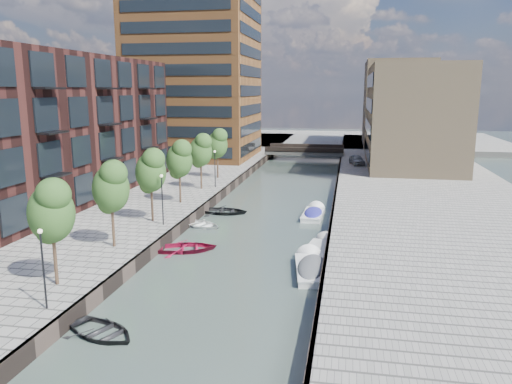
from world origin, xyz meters
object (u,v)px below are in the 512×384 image
(tree_1, at_px, (51,209))
(sloop_2, at_px, (187,251))
(tree_3, at_px, (151,170))
(tree_6, at_px, (217,143))
(tree_5, at_px, (201,150))
(sloop_4, at_px, (224,213))
(motorboat_3, at_px, (314,214))
(sloop_3, at_px, (201,227))
(tree_4, at_px, (179,158))
(car, at_px, (357,160))
(tree_2, at_px, (111,186))
(bridge, at_px, (305,151))
(motorboat_2, at_px, (320,250))
(motorboat_4, at_px, (311,268))
(sloop_1, at_px, (102,335))

(tree_1, relative_size, sloop_2, 1.32)
(tree_3, distance_m, tree_6, 21.00)
(tree_5, height_order, sloop_4, tree_5)
(tree_1, bearing_deg, motorboat_3, 59.80)
(sloop_2, relative_size, sloop_3, 1.13)
(tree_3, height_order, motorboat_3, tree_3)
(tree_6, distance_m, sloop_2, 26.07)
(tree_3, bearing_deg, sloop_2, -44.13)
(tree_4, distance_m, sloop_4, 6.80)
(tree_6, height_order, car, tree_6)
(tree_2, height_order, car, tree_2)
(bridge, xyz_separation_m, tree_3, (-8.50, -47.00, 3.92))
(sloop_3, relative_size, motorboat_2, 0.73)
(motorboat_4, bearing_deg, sloop_3, 138.59)
(sloop_1, xyz_separation_m, sloop_2, (-0.08, 13.13, 0.00))
(bridge, relative_size, sloop_1, 3.24)
(tree_2, xyz_separation_m, sloop_1, (4.37, -10.29, -5.31))
(motorboat_2, relative_size, motorboat_3, 1.04)
(tree_2, height_order, tree_6, same)
(tree_5, bearing_deg, tree_1, -90.00)
(motorboat_2, bearing_deg, tree_4, 145.70)
(tree_5, distance_m, sloop_3, 13.20)
(motorboat_3, relative_size, motorboat_4, 0.89)
(sloop_3, bearing_deg, tree_3, 148.71)
(sloop_1, xyz_separation_m, car, (12.65, 52.65, 1.70))
(bridge, bearing_deg, sloop_2, -94.71)
(tree_2, distance_m, tree_4, 14.00)
(bridge, height_order, tree_2, tree_2)
(motorboat_3, bearing_deg, car, 81.22)
(tree_3, xyz_separation_m, car, (17.02, 35.36, -3.61))
(tree_3, xyz_separation_m, sloop_4, (4.24, 7.36, -5.31))
(sloop_2, distance_m, sloop_3, 6.62)
(tree_5, bearing_deg, sloop_1, -82.06)
(motorboat_3, bearing_deg, tree_3, -148.04)
(sloop_4, distance_m, motorboat_4, 16.90)
(tree_3, height_order, car, tree_3)
(tree_1, xyz_separation_m, tree_5, (0.00, 28.00, 0.00))
(tree_5, bearing_deg, sloop_2, -76.72)
(sloop_2, height_order, sloop_4, sloop_4)
(motorboat_2, bearing_deg, sloop_3, 154.92)
(tree_1, relative_size, tree_5, 1.00)
(sloop_2, bearing_deg, tree_1, 138.51)
(sloop_4, height_order, motorboat_2, motorboat_2)
(motorboat_3, bearing_deg, tree_6, 134.50)
(tree_5, bearing_deg, tree_2, -90.00)
(tree_4, relative_size, motorboat_4, 1.01)
(motorboat_2, height_order, motorboat_4, motorboat_4)
(tree_6, bearing_deg, motorboat_3, -45.50)
(tree_1, xyz_separation_m, motorboat_2, (14.01, 11.44, -5.21))
(motorboat_2, bearing_deg, bridge, 96.35)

